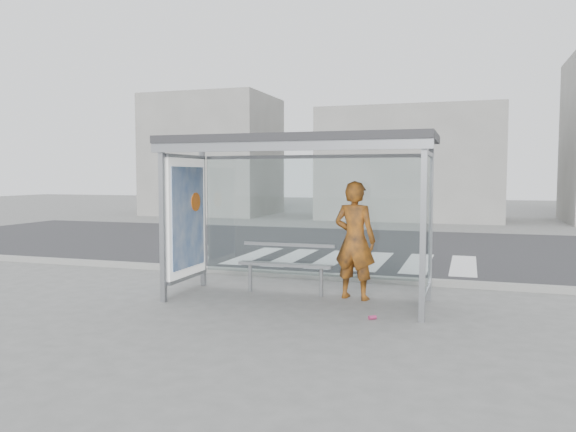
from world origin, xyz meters
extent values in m
plane|color=#5E5E5C|center=(0.00, 0.00, 0.00)|extent=(80.00, 80.00, 0.00)
cube|color=#262628|center=(0.00, 7.00, 0.00)|extent=(30.00, 10.00, 0.01)
cube|color=gray|center=(0.00, 1.95, 0.06)|extent=(30.00, 0.18, 0.12)
cube|color=silver|center=(-2.50, 4.50, 0.00)|extent=(0.55, 3.00, 0.00)
cube|color=silver|center=(-1.50, 4.50, 0.00)|extent=(0.55, 3.00, 0.00)
cube|color=silver|center=(-0.50, 4.50, 0.00)|extent=(0.55, 3.00, 0.00)
cube|color=silver|center=(0.50, 4.50, 0.00)|extent=(0.55, 3.00, 0.00)
cube|color=silver|center=(1.50, 4.50, 0.00)|extent=(0.55, 3.00, 0.00)
cube|color=silver|center=(2.50, 4.50, 0.00)|extent=(0.55, 3.00, 0.00)
cube|color=gray|center=(-2.00, -0.70, 1.25)|extent=(0.08, 0.08, 2.50)
cube|color=gray|center=(2.00, -0.70, 1.25)|extent=(0.08, 0.08, 2.50)
cube|color=gray|center=(-2.00, 0.70, 1.25)|extent=(0.08, 0.08, 2.50)
cube|color=gray|center=(2.00, 0.70, 1.25)|extent=(0.08, 0.08, 2.50)
cube|color=#2D2D30|center=(0.00, 0.00, 2.56)|extent=(4.25, 1.65, 0.12)
cube|color=gray|center=(0.00, -0.76, 2.45)|extent=(4.25, 0.06, 0.18)
cube|color=white|center=(0.00, 0.70, 1.30)|extent=(3.80, 0.02, 2.00)
cube|color=white|center=(-2.00, 0.00, 1.30)|extent=(0.15, 1.25, 2.00)
cube|color=#2F5CA9|center=(-1.92, 0.00, 1.30)|extent=(0.01, 1.10, 1.70)
cylinder|color=orange|center=(-1.91, 0.25, 1.55)|extent=(0.02, 0.32, 0.32)
cube|color=white|center=(2.00, 0.00, 1.30)|extent=(0.03, 1.25, 2.00)
cube|color=beige|center=(1.97, 0.05, 1.40)|extent=(0.03, 0.86, 1.16)
cube|color=gray|center=(-10.00, 18.00, 3.00)|extent=(6.00, 5.00, 6.00)
cube|color=gray|center=(0.00, 18.00, 2.50)|extent=(8.00, 5.00, 5.00)
imported|color=#C05312|center=(0.84, 0.45, 0.96)|extent=(0.78, 0.60, 1.92)
cube|color=slate|center=(-0.36, 0.47, 0.50)|extent=(1.63, 0.20, 0.05)
cylinder|color=slate|center=(-0.99, 0.47, 0.24)|extent=(0.06, 0.06, 0.48)
cylinder|color=slate|center=(0.28, 0.47, 0.24)|extent=(0.06, 0.06, 0.48)
cube|color=slate|center=(-0.36, 0.66, 0.82)|extent=(1.63, 0.04, 0.05)
cylinder|color=#F04689|center=(1.34, -0.78, 0.03)|extent=(0.12, 0.11, 0.06)
camera|label=1|loc=(2.58, -8.45, 2.01)|focal=35.00mm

